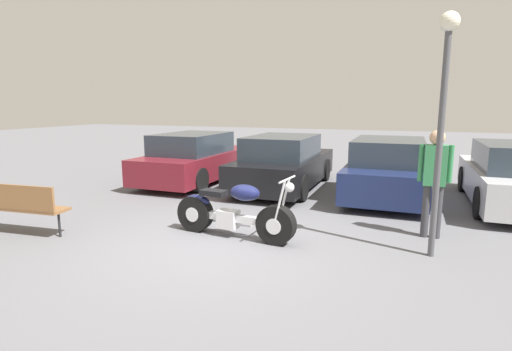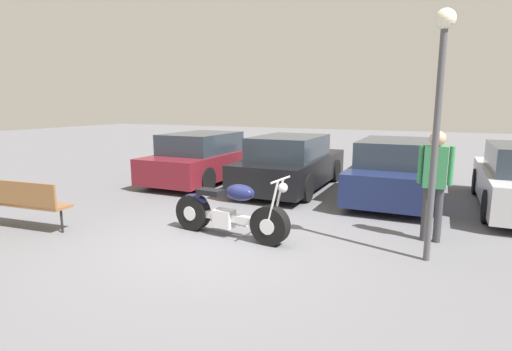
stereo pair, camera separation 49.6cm
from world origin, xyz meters
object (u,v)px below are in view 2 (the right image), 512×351
(parked_car_navy, at_px, (396,171))
(lamp_post, at_px, (439,95))
(park_bench, at_px, (22,200))
(person_standing, at_px, (435,176))
(motorcycle, at_px, (228,212))
(parked_car_maroon, at_px, (205,158))
(parked_car_black, at_px, (291,164))

(parked_car_navy, relative_size, lamp_post, 1.27)
(park_bench, bearing_deg, person_standing, 19.68)
(motorcycle, xyz_separation_m, parked_car_maroon, (-2.99, 4.10, 0.24))
(parked_car_black, relative_size, park_bench, 2.44)
(lamp_post, bearing_deg, person_standing, 88.56)
(motorcycle, xyz_separation_m, lamp_post, (3.07, 0.26, 1.90))
(motorcycle, height_order, person_standing, person_standing)
(motorcycle, relative_size, parked_car_black, 0.50)
(parked_car_black, distance_m, lamp_post, 5.44)
(lamp_post, bearing_deg, park_bench, -167.49)
(motorcycle, distance_m, person_standing, 3.37)
(parked_car_maroon, relative_size, parked_car_black, 1.00)
(parked_car_black, height_order, lamp_post, lamp_post)
(motorcycle, height_order, lamp_post, lamp_post)
(parked_car_navy, bearing_deg, person_standing, -74.00)
(person_standing, bearing_deg, parked_car_navy, 106.00)
(parked_car_black, relative_size, person_standing, 2.43)
(parked_car_black, bearing_deg, parked_car_maroon, -179.17)
(lamp_post, distance_m, person_standing, 1.53)
(parked_car_black, distance_m, park_bench, 6.16)
(motorcycle, bearing_deg, person_standing, 20.54)
(lamp_post, bearing_deg, motorcycle, -175.10)
(parked_car_maroon, height_order, park_bench, parked_car_maroon)
(parked_car_maroon, relative_size, person_standing, 2.43)
(person_standing, bearing_deg, parked_car_maroon, 154.24)
(parked_car_black, bearing_deg, motorcycle, -84.84)
(parked_car_maroon, height_order, lamp_post, lamp_post)
(parked_car_navy, xyz_separation_m, person_standing, (0.85, -2.96, 0.42))
(motorcycle, height_order, parked_car_navy, parked_car_navy)
(parked_car_black, height_order, park_bench, parked_car_black)
(parked_car_navy, relative_size, park_bench, 2.44)
(person_standing, bearing_deg, lamp_post, -91.44)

